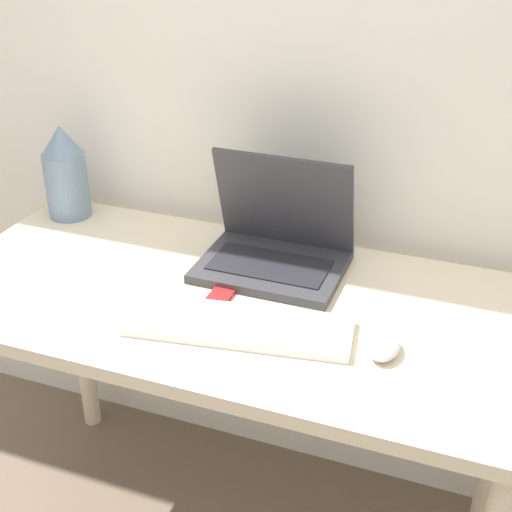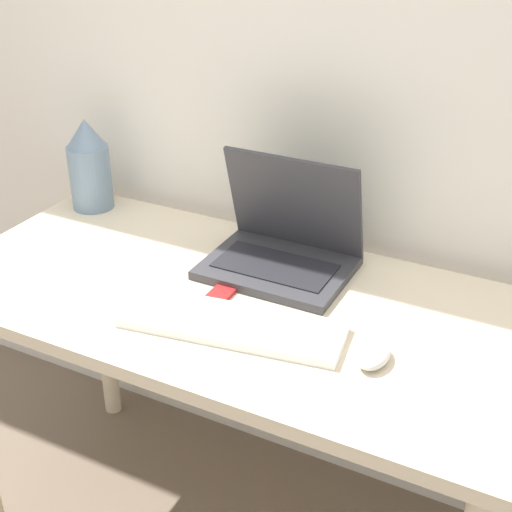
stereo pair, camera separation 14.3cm
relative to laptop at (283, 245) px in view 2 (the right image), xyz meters
name	(u,v)px [view 2 (the right image)]	position (x,y,z in m)	size (l,w,h in m)	color
wall_back	(311,8)	(-0.04, 0.21, 0.47)	(6.00, 0.05, 2.50)	white
desk	(232,333)	(-0.04, -0.16, -0.15)	(1.27, 0.62, 0.73)	beige
laptop	(283,245)	(0.00, 0.00, 0.00)	(0.31, 0.24, 0.25)	#333338
keyboard	(232,324)	(0.02, -0.27, -0.04)	(0.46, 0.20, 0.02)	white
mouse	(374,355)	(0.30, -0.25, -0.04)	(0.06, 0.09, 0.03)	silver
vase	(89,165)	(-0.58, 0.06, 0.06)	(0.11, 0.11, 0.24)	slate
mp3_player	(220,294)	(-0.06, -0.18, -0.05)	(0.05, 0.06, 0.01)	red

